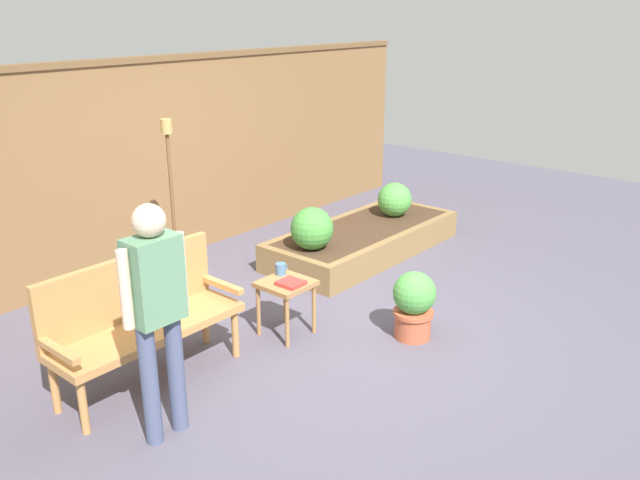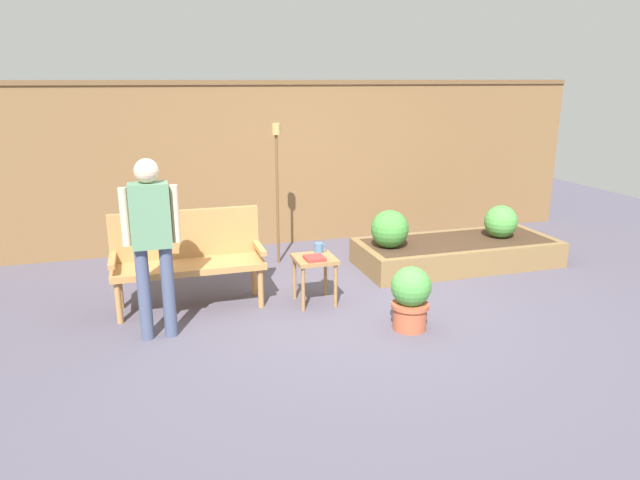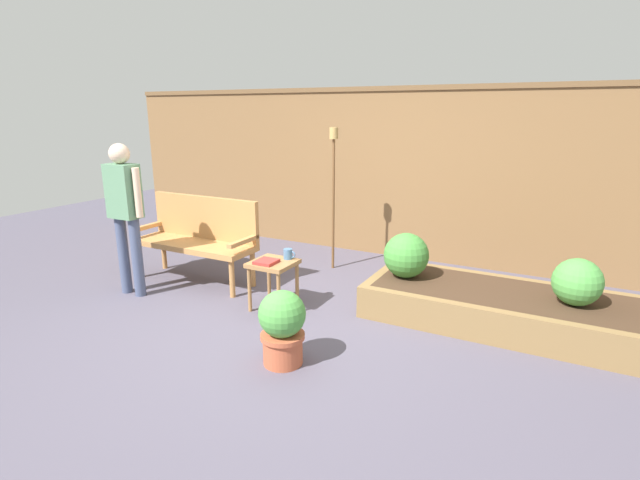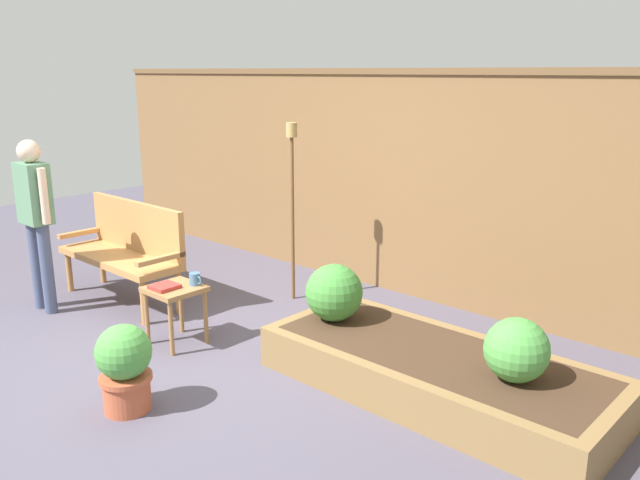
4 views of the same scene
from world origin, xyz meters
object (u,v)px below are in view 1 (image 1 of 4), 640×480
object	(u,v)px
garden_bench	(140,312)
cup_on_table	(281,269)
shrub_far_corner	(395,200)
person_by_bench	(156,303)
side_table	(286,291)
book_on_table	(291,283)
shrub_near_bench	(312,229)
tiki_torch	(170,177)
potted_boxwood	(414,303)

from	to	relation	value
garden_bench	cup_on_table	world-z (taller)	garden_bench
cup_on_table	shrub_far_corner	xyz separation A→B (m)	(2.48, 0.53, -0.03)
cup_on_table	person_by_bench	xyz separation A→B (m)	(-1.61, -0.50, 0.40)
garden_bench	side_table	bearing A→B (deg)	-14.98
book_on_table	shrub_far_corner	world-z (taller)	shrub_far_corner
book_on_table	shrub_near_bench	world-z (taller)	shrub_near_bench
side_table	shrub_far_corner	size ratio (longest dim) A/B	1.21
book_on_table	tiki_torch	size ratio (longest dim) A/B	0.12
garden_bench	book_on_table	bearing A→B (deg)	-18.69
garden_bench	shrub_near_bench	world-z (taller)	garden_bench
shrub_near_bench	person_by_bench	xyz separation A→B (m)	(-2.62, -1.03, 0.42)
garden_bench	shrub_far_corner	distance (m)	3.78
cup_on_table	person_by_bench	bearing A→B (deg)	-162.56
potted_boxwood	shrub_near_bench	world-z (taller)	shrub_near_bench
tiki_torch	book_on_table	bearing A→B (deg)	-88.80
cup_on_table	tiki_torch	bearing A→B (deg)	96.39
person_by_bench	side_table	bearing A→B (deg)	13.59
garden_bench	potted_boxwood	world-z (taller)	garden_bench
shrub_far_corner	garden_bench	bearing A→B (deg)	-174.74
side_table	person_by_bench	distance (m)	1.65
shrub_far_corner	shrub_near_bench	bearing A→B (deg)	180.00
cup_on_table	potted_boxwood	distance (m)	1.15
potted_boxwood	tiki_torch	size ratio (longest dim) A/B	0.35
book_on_table	tiki_torch	distance (m)	1.61
garden_bench	person_by_bench	world-z (taller)	person_by_bench
cup_on_table	shrub_far_corner	bearing A→B (deg)	12.08
garden_bench	tiki_torch	size ratio (longest dim) A/B	0.86
side_table	potted_boxwood	world-z (taller)	potted_boxwood
book_on_table	potted_boxwood	bearing A→B (deg)	-50.49
shrub_far_corner	potted_boxwood	bearing A→B (deg)	-141.76
shrub_far_corner	tiki_torch	size ratio (longest dim) A/B	0.24
side_table	book_on_table	distance (m)	0.13
potted_boxwood	shrub_far_corner	world-z (taller)	shrub_far_corner
shrub_near_bench	book_on_table	bearing A→B (deg)	-146.31
garden_bench	shrub_near_bench	xyz separation A→B (m)	(2.29, 0.35, -0.03)
shrub_near_bench	person_by_bench	world-z (taller)	person_by_bench
book_on_table	tiki_torch	world-z (taller)	tiki_torch
side_table	shrub_near_bench	bearing A→B (deg)	31.37
shrub_near_bench	tiki_torch	xyz separation A→B (m)	(-1.15, 0.72, 0.64)
shrub_far_corner	person_by_bench	bearing A→B (deg)	-165.78
cup_on_table	book_on_table	world-z (taller)	cup_on_table
potted_boxwood	shrub_far_corner	distance (m)	2.45
tiki_torch	person_by_bench	size ratio (longest dim) A/B	1.08
cup_on_table	side_table	bearing A→B (deg)	-122.22
potted_boxwood	shrub_near_bench	distance (m)	1.59
shrub_near_bench	side_table	bearing A→B (deg)	-148.63
shrub_near_bench	shrub_far_corner	size ratio (longest dim) A/B	1.09
shrub_near_bench	person_by_bench	size ratio (longest dim) A/B	0.28
potted_boxwood	person_by_bench	xyz separation A→B (m)	(-2.16, 0.48, 0.62)
shrub_near_bench	cup_on_table	bearing A→B (deg)	-152.27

